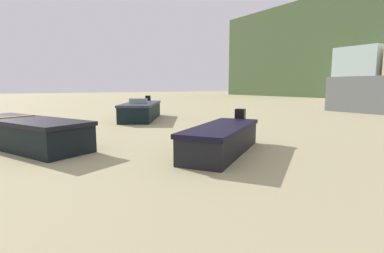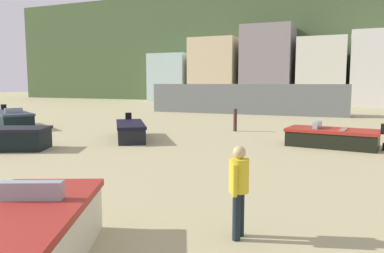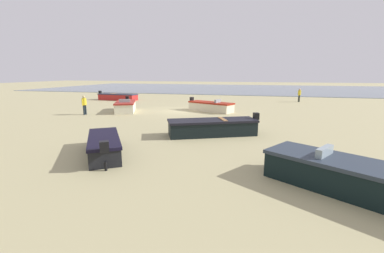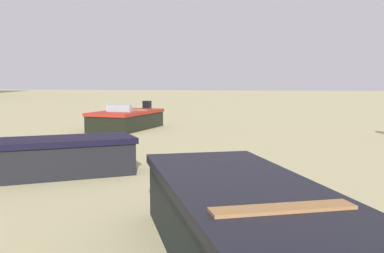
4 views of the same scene
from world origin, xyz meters
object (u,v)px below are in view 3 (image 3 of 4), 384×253
(boat_black_2, at_px, (104,145))
(boat_red_3, at_px, (118,97))
(beach_walker_foreground, at_px, (84,103))
(boat_black_0, at_px, (213,127))
(boat_cream_5, at_px, (126,106))
(boat_cream_4, at_px, (211,107))
(beach_walker_distant, at_px, (299,94))
(boat_black_6, at_px, (354,177))

(boat_black_2, distance_m, boat_red_3, 23.43)
(boat_red_3, relative_size, beach_walker_foreground, 3.39)
(boat_black_0, xyz_separation_m, boat_red_3, (15.27, -15.82, -0.03))
(boat_black_0, xyz_separation_m, boat_cream_5, (9.28, -6.96, 0.02))
(boat_cream_4, xyz_separation_m, boat_cream_5, (7.52, 2.12, 0.03))
(boat_black_0, relative_size, beach_walker_distant, 3.19)
(boat_red_3, bearing_deg, boat_black_6, 47.16)
(boat_black_6, xyz_separation_m, beach_walker_distant, (-1.99, -25.49, 0.47))
(beach_walker_distant, bearing_deg, boat_cream_5, 154.49)
(boat_black_2, height_order, beach_walker_foreground, beach_walker_foreground)
(boat_red_3, bearing_deg, beach_walker_foreground, 21.30)
(boat_black_2, bearing_deg, boat_cream_5, 80.61)
(boat_black_6, distance_m, beach_walker_foreground, 20.00)
(boat_red_3, height_order, boat_cream_4, boat_cream_4)
(boat_red_3, bearing_deg, beach_walker_distant, 103.07)
(beach_walker_foreground, height_order, beach_walker_distant, same)
(boat_cream_5, bearing_deg, boat_black_2, 91.12)
(boat_cream_4, bearing_deg, boat_cream_5, -49.81)
(boat_red_3, bearing_deg, boat_black_2, 32.97)
(boat_black_0, distance_m, boat_red_3, 21.99)
(boat_black_6, height_order, beach_walker_distant, beach_walker_distant)
(boat_black_2, distance_m, boat_black_6, 9.28)
(boat_red_3, height_order, boat_black_6, boat_black_6)
(boat_black_2, relative_size, boat_black_6, 0.75)
(boat_black_0, height_order, boat_black_6, boat_black_6)
(boat_red_3, height_order, beach_walker_foreground, beach_walker_foreground)
(boat_cream_5, bearing_deg, beach_walker_foreground, 21.77)
(beach_walker_foreground, bearing_deg, boat_black_2, -135.87)
(boat_black_0, relative_size, boat_black_2, 1.34)
(boat_cream_4, bearing_deg, boat_black_6, 49.31)
(boat_cream_4, bearing_deg, boat_red_3, -92.08)
(boat_cream_4, height_order, beach_walker_distant, beach_walker_distant)
(boat_black_6, bearing_deg, boat_red_3, 75.59)
(boat_cream_5, bearing_deg, boat_black_6, 114.53)
(boat_red_3, xyz_separation_m, boat_cream_4, (-13.51, 6.74, 0.01))
(boat_red_3, xyz_separation_m, boat_black_6, (-20.53, 21.89, 0.05))
(beach_walker_distant, bearing_deg, boat_red_3, 126.56)
(boat_black_2, xyz_separation_m, boat_cream_5, (5.36, -11.64, 0.07))
(boat_black_0, height_order, boat_cream_4, boat_black_0)
(boat_black_2, xyz_separation_m, boat_black_6, (-9.18, 1.39, 0.08))
(boat_cream_4, relative_size, boat_cream_5, 1.10)
(boat_black_2, height_order, boat_cream_5, boat_cream_5)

